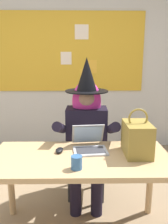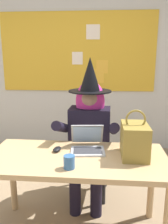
{
  "view_description": "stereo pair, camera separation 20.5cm",
  "coord_description": "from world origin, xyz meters",
  "px_view_note": "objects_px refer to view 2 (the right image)",
  "views": [
    {
      "loc": [
        0.19,
        -1.69,
        1.48
      ],
      "look_at": [
        0.24,
        0.31,
        1.0
      ],
      "focal_mm": 37.11,
      "sensor_mm": 36.0,
      "label": 1
    },
    {
      "loc": [
        0.4,
        -1.68,
        1.48
      ],
      "look_at": [
        0.24,
        0.31,
        1.0
      ],
      "focal_mm": 37.11,
      "sensor_mm": 36.0,
      "label": 2
    }
  ],
  "objects_px": {
    "computer_mouse": "(57,149)",
    "coffee_mug": "(69,162)",
    "desk_main": "(77,167)",
    "laptop": "(87,144)",
    "chair_at_desk": "(90,148)",
    "handbag": "(135,140)",
    "person_costumed": "(89,125)"
  },
  "relations": [
    {
      "from": "person_costumed",
      "to": "handbag",
      "type": "xyz_separation_m",
      "value": [
        0.38,
        -0.53,
        0.05
      ]
    },
    {
      "from": "desk_main",
      "to": "laptop",
      "type": "distance_m",
      "value": 0.22
    },
    {
      "from": "chair_at_desk",
      "to": "computer_mouse",
      "type": "xyz_separation_m",
      "value": [
        -0.25,
        -0.6,
        0.23
      ]
    },
    {
      "from": "desk_main",
      "to": "computer_mouse",
      "type": "distance_m",
      "value": 0.23
    },
    {
      "from": "handbag",
      "to": "person_costumed",
      "type": "bearing_deg",
      "value": 125.82
    },
    {
      "from": "chair_at_desk",
      "to": "computer_mouse",
      "type": "relative_size",
      "value": 8.61
    },
    {
      "from": "desk_main",
      "to": "computer_mouse",
      "type": "bearing_deg",
      "value": 151.78
    },
    {
      "from": "chair_at_desk",
      "to": "person_costumed",
      "type": "bearing_deg",
      "value": 0.14
    },
    {
      "from": "laptop",
      "to": "coffee_mug",
      "type": "height_order",
      "value": "laptop"
    },
    {
      "from": "coffee_mug",
      "to": "handbag",
      "type": "bearing_deg",
      "value": 27.0
    },
    {
      "from": "computer_mouse",
      "to": "coffee_mug",
      "type": "height_order",
      "value": "coffee_mug"
    },
    {
      "from": "desk_main",
      "to": "handbag",
      "type": "height_order",
      "value": "handbag"
    },
    {
      "from": "person_costumed",
      "to": "laptop",
      "type": "distance_m",
      "value": 0.42
    },
    {
      "from": "chair_at_desk",
      "to": "laptop",
      "type": "bearing_deg",
      "value": 4.07
    },
    {
      "from": "computer_mouse",
      "to": "handbag",
      "type": "xyz_separation_m",
      "value": [
        0.62,
        -0.05,
        0.12
      ]
    },
    {
      "from": "desk_main",
      "to": "coffee_mug",
      "type": "xyz_separation_m",
      "value": [
        -0.03,
        -0.2,
        0.14
      ]
    },
    {
      "from": "chair_at_desk",
      "to": "handbag",
      "type": "bearing_deg",
      "value": 33.78
    },
    {
      "from": "laptop",
      "to": "coffee_mug",
      "type": "xyz_separation_m",
      "value": [
        -0.11,
        -0.36,
        0.0
      ]
    },
    {
      "from": "chair_at_desk",
      "to": "computer_mouse",
      "type": "height_order",
      "value": "chair_at_desk"
    },
    {
      "from": "computer_mouse",
      "to": "handbag",
      "type": "bearing_deg",
      "value": 4.2
    },
    {
      "from": "person_costumed",
      "to": "coffee_mug",
      "type": "height_order",
      "value": "person_costumed"
    },
    {
      "from": "computer_mouse",
      "to": "laptop",
      "type": "bearing_deg",
      "value": 22.42
    },
    {
      "from": "desk_main",
      "to": "chair_at_desk",
      "type": "xyz_separation_m",
      "value": [
        0.07,
        0.7,
        -0.12
      ]
    },
    {
      "from": "laptop",
      "to": "computer_mouse",
      "type": "bearing_deg",
      "value": -171.8
    },
    {
      "from": "person_costumed",
      "to": "chair_at_desk",
      "type": "bearing_deg",
      "value": 178.59
    },
    {
      "from": "laptop",
      "to": "computer_mouse",
      "type": "xyz_separation_m",
      "value": [
        -0.25,
        -0.06,
        -0.03
      ]
    },
    {
      "from": "computer_mouse",
      "to": "handbag",
      "type": "distance_m",
      "value": 0.64
    },
    {
      "from": "desk_main",
      "to": "handbag",
      "type": "relative_size",
      "value": 3.8
    },
    {
      "from": "chair_at_desk",
      "to": "handbag",
      "type": "xyz_separation_m",
      "value": [
        0.38,
        -0.65,
        0.35
      ]
    },
    {
      "from": "handbag",
      "to": "chair_at_desk",
      "type": "bearing_deg",
      "value": 119.96
    },
    {
      "from": "laptop",
      "to": "handbag",
      "type": "distance_m",
      "value": 0.4
    },
    {
      "from": "chair_at_desk",
      "to": "laptop",
      "type": "relative_size",
      "value": 2.73
    }
  ]
}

